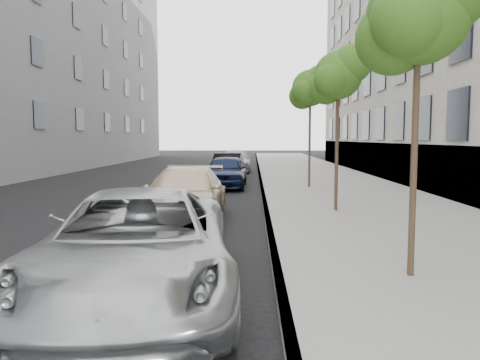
{
  "coord_description": "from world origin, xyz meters",
  "views": [
    {
      "loc": [
        0.77,
        -5.59,
        2.24
      ],
      "look_at": [
        0.55,
        2.63,
        1.5
      ],
      "focal_mm": 35.0,
      "sensor_mm": 36.0,
      "label": 1
    }
  ],
  "objects_px": {
    "suv": "(185,195)",
    "tree_mid": "(339,75)",
    "sedan_blue": "(226,171)",
    "tree_far": "(311,88)",
    "sedan_rear": "(236,161)",
    "minivan": "(138,247)",
    "tree_near": "(421,13)",
    "sedan_black": "(228,166)"
  },
  "relations": [
    {
      "from": "suv",
      "to": "tree_mid",
      "type": "bearing_deg",
      "value": 17.03
    },
    {
      "from": "tree_mid",
      "to": "sedan_blue",
      "type": "height_order",
      "value": "tree_mid"
    },
    {
      "from": "tree_far",
      "to": "suv",
      "type": "height_order",
      "value": "tree_far"
    },
    {
      "from": "sedan_blue",
      "to": "sedan_rear",
      "type": "height_order",
      "value": "sedan_blue"
    },
    {
      "from": "tree_mid",
      "to": "minivan",
      "type": "distance_m",
      "value": 8.99
    },
    {
      "from": "minivan",
      "to": "sedan_rear",
      "type": "relative_size",
      "value": 1.11
    },
    {
      "from": "tree_mid",
      "to": "sedan_blue",
      "type": "xyz_separation_m",
      "value": [
        -3.65,
        7.41,
        -3.28
      ]
    },
    {
      "from": "tree_near",
      "to": "tree_far",
      "type": "height_order",
      "value": "tree_far"
    },
    {
      "from": "tree_near",
      "to": "sedan_black",
      "type": "height_order",
      "value": "tree_near"
    },
    {
      "from": "sedan_black",
      "to": "tree_far",
      "type": "bearing_deg",
      "value": -53.44
    },
    {
      "from": "tree_near",
      "to": "minivan",
      "type": "distance_m",
      "value": 5.28
    },
    {
      "from": "minivan",
      "to": "tree_mid",
      "type": "bearing_deg",
      "value": 54.87
    },
    {
      "from": "sedan_black",
      "to": "sedan_rear",
      "type": "height_order",
      "value": "sedan_rear"
    },
    {
      "from": "suv",
      "to": "sedan_rear",
      "type": "distance_m",
      "value": 18.8
    },
    {
      "from": "tree_far",
      "to": "sedan_rear",
      "type": "height_order",
      "value": "tree_far"
    },
    {
      "from": "suv",
      "to": "sedan_black",
      "type": "height_order",
      "value": "suv"
    },
    {
      "from": "sedan_blue",
      "to": "sedan_black",
      "type": "bearing_deg",
      "value": 93.54
    },
    {
      "from": "tree_far",
      "to": "tree_mid",
      "type": "bearing_deg",
      "value": -90.0
    },
    {
      "from": "tree_mid",
      "to": "suv",
      "type": "xyz_separation_m",
      "value": [
        -4.26,
        -1.31,
        -3.3
      ]
    },
    {
      "from": "sedan_black",
      "to": "sedan_rear",
      "type": "distance_m",
      "value": 5.19
    },
    {
      "from": "sedan_black",
      "to": "sedan_rear",
      "type": "xyz_separation_m",
      "value": [
        0.27,
        5.18,
        0.01
      ]
    },
    {
      "from": "tree_near",
      "to": "sedan_blue",
      "type": "relative_size",
      "value": 1.11
    },
    {
      "from": "tree_near",
      "to": "sedan_blue",
      "type": "xyz_separation_m",
      "value": [
        -3.65,
        13.91,
        -3.32
      ]
    },
    {
      "from": "tree_near",
      "to": "sedan_rear",
      "type": "xyz_separation_m",
      "value": [
        -3.59,
        23.98,
        -3.35
      ]
    },
    {
      "from": "sedan_blue",
      "to": "sedan_black",
      "type": "xyz_separation_m",
      "value": [
        -0.21,
        4.89,
        -0.04
      ]
    },
    {
      "from": "sedan_rear",
      "to": "sedan_black",
      "type": "bearing_deg",
      "value": -92.71
    },
    {
      "from": "tree_mid",
      "to": "sedan_rear",
      "type": "relative_size",
      "value": 0.96
    },
    {
      "from": "tree_far",
      "to": "sedan_blue",
      "type": "distance_m",
      "value": 5.21
    },
    {
      "from": "sedan_blue",
      "to": "sedan_rear",
      "type": "bearing_deg",
      "value": 90.76
    },
    {
      "from": "tree_near",
      "to": "sedan_black",
      "type": "relative_size",
      "value": 1.13
    },
    {
      "from": "sedan_rear",
      "to": "minivan",
      "type": "bearing_deg",
      "value": -90.78
    },
    {
      "from": "tree_far",
      "to": "sedan_blue",
      "type": "height_order",
      "value": "tree_far"
    },
    {
      "from": "minivan",
      "to": "suv",
      "type": "height_order",
      "value": "minivan"
    },
    {
      "from": "tree_mid",
      "to": "sedan_rear",
      "type": "bearing_deg",
      "value": 101.6
    },
    {
      "from": "tree_far",
      "to": "minivan",
      "type": "xyz_separation_m",
      "value": [
        -4.03,
        -13.84,
        -3.59
      ]
    },
    {
      "from": "sedan_black",
      "to": "sedan_rear",
      "type": "relative_size",
      "value": 0.87
    },
    {
      "from": "minivan",
      "to": "sedan_blue",
      "type": "distance_m",
      "value": 14.76
    },
    {
      "from": "tree_far",
      "to": "suv",
      "type": "bearing_deg",
      "value": -118.62
    },
    {
      "from": "minivan",
      "to": "tree_near",
      "type": "bearing_deg",
      "value": 5.45
    },
    {
      "from": "tree_far",
      "to": "minivan",
      "type": "distance_m",
      "value": 14.86
    },
    {
      "from": "tree_mid",
      "to": "sedan_black",
      "type": "distance_m",
      "value": 13.31
    },
    {
      "from": "tree_far",
      "to": "sedan_black",
      "type": "distance_m",
      "value": 7.87
    }
  ]
}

